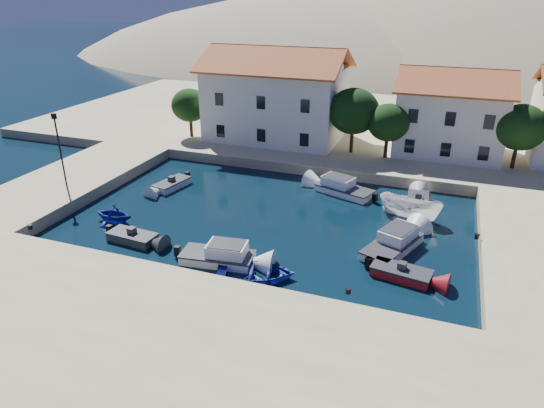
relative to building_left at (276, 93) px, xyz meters
The scene contains 20 objects.
ground 29.24m from the building_left, 77.91° to the right, with size 400.00×400.00×0.00m, color black.
quay_south 34.95m from the building_left, 79.99° to the right, with size 52.00×12.00×1.00m, color tan.
quay_west 22.86m from the building_left, 125.84° to the right, with size 8.00×20.00×1.00m, color tan.
quay_north 13.91m from the building_left, 51.34° to the left, with size 80.00×36.00×1.00m, color tan.
hills 103.51m from the building_left, 74.43° to the left, with size 254.00×176.00×99.00m.
building_left is the anchor object (origin of this frame).
building_mid 18.04m from the building_left, ahead, with size 10.50×8.40×8.30m.
trees 10.87m from the building_left, 13.60° to the right, with size 37.30×5.30×6.45m.
lamppost 23.10m from the building_left, 119.90° to the right, with size 0.35×0.25×6.22m.
bollards 26.13m from the building_left, 69.97° to the right, with size 29.36×9.56×0.30m.
motorboat_grey_sw 25.38m from the building_left, 94.17° to the right, with size 3.61×1.82×1.25m.
cabin_cruiser_south 26.25m from the building_left, 78.64° to the right, with size 4.97×2.62×1.60m.
rowboat_south 27.92m from the building_left, 72.77° to the right, with size 3.43×4.80×0.99m, color navy.
motorboat_red_se 28.77m from the building_left, 54.37° to the right, with size 3.81×2.17×1.25m.
cabin_cruiser_east 25.66m from the building_left, 51.93° to the right, with size 3.89×5.70×1.60m.
boat_east 22.16m from the building_left, 41.33° to the right, with size 1.86×4.94×1.91m, color white.
motorboat_white_ne 20.76m from the building_left, 34.66° to the right, with size 1.89×3.69×1.25m.
rowboat_west 23.83m from the building_left, 102.39° to the right, with size 2.68×3.10×1.63m, color navy.
motorboat_white_west 16.62m from the building_left, 106.46° to the right, with size 2.26×3.84×1.25m.
cabin_cruiser_north 16.11m from the building_left, 47.28° to the right, with size 5.38×3.61×1.60m.
Camera 1 is at (11.76, -21.46, 16.30)m, focal length 32.00 mm.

